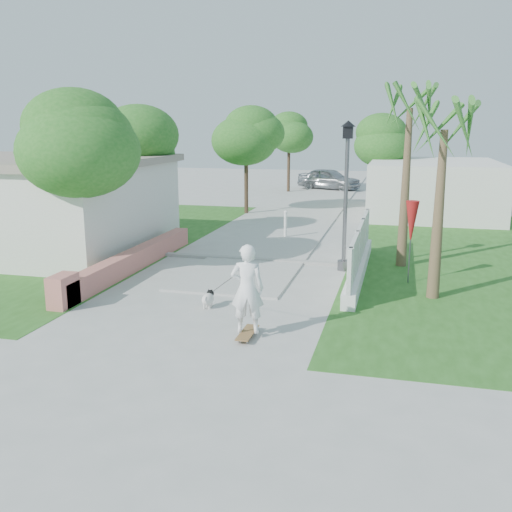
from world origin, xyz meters
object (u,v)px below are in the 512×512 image
(street_lamp, at_px, (346,190))
(bollard, at_px, (285,224))
(patio_umbrella, at_px, (411,223))
(skateboarder, at_px, (227,286))
(parked_car, at_px, (329,179))
(dog, at_px, (208,298))

(street_lamp, xyz_separation_m, bollard, (-2.70, 4.50, -1.84))
(bollard, bearing_deg, patio_umbrella, -50.09)
(street_lamp, height_order, skateboarder, street_lamp)
(patio_umbrella, distance_m, parked_car, 23.78)
(skateboarder, bearing_deg, parked_car, -98.21)
(skateboarder, bearing_deg, bollard, -96.78)
(bollard, bearing_deg, dog, -90.62)
(street_lamp, bearing_deg, patio_umbrella, -27.76)
(street_lamp, distance_m, patio_umbrella, 2.27)
(patio_umbrella, bearing_deg, skateboarder, -131.75)
(street_lamp, distance_m, bollard, 5.56)
(bollard, relative_size, parked_car, 0.25)
(skateboarder, bearing_deg, patio_umbrella, -142.38)
(skateboarder, bearing_deg, street_lamp, -121.24)
(bollard, height_order, parked_car, parked_car)
(street_lamp, bearing_deg, skateboarder, -110.61)
(patio_umbrella, relative_size, skateboarder, 0.97)
(bollard, relative_size, patio_umbrella, 0.47)
(skateboarder, bearing_deg, dog, -61.53)
(street_lamp, distance_m, parked_car, 22.51)
(dog, distance_m, parked_car, 26.69)
(bollard, bearing_deg, parked_car, 91.63)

